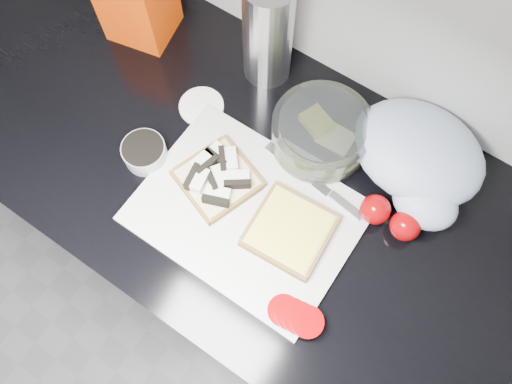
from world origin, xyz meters
TOP-DOWN VIEW (x-y plane):
  - base_cabinet at (0.00, 1.20)m, footprint 3.50×0.60m
  - countertop at (0.00, 1.20)m, footprint 3.50×0.64m
  - cutting_board at (0.05, 1.12)m, footprint 0.40×0.30m
  - bread_left at (-0.04, 1.15)m, footprint 0.17×0.17m
  - bread_right at (0.13, 1.14)m, footprint 0.15×0.15m
  - tomato_slices at (0.22, 1.01)m, footprint 0.11×0.08m
  - knife at (0.14, 1.24)m, footprint 0.23×0.05m
  - seed_tub at (-0.18, 1.11)m, footprint 0.09×0.09m
  - tub_lid at (-0.16, 1.27)m, footprint 0.09×0.09m
  - glass_bowl at (0.08, 1.33)m, footprint 0.19×0.19m
  - steel_canister at (-0.10, 1.42)m, footprint 0.10×0.10m
  - grocery_bag at (0.26, 1.38)m, footprint 0.27×0.24m
  - whole_tomatoes at (0.27, 1.26)m, footprint 0.12×0.06m

SIDE VIEW (x-z plane):
  - base_cabinet at x=0.00m, z-range 0.00..0.86m
  - countertop at x=0.00m, z-range 0.86..0.90m
  - tub_lid at x=-0.16m, z-range 0.90..0.91m
  - cutting_board at x=0.05m, z-range 0.90..0.91m
  - knife at x=0.14m, z-range 0.91..0.92m
  - bread_right at x=0.13m, z-range 0.91..0.93m
  - tomato_slices at x=0.22m, z-range 0.91..0.93m
  - seed_tub at x=-0.18m, z-range 0.90..0.95m
  - bread_left at x=-0.04m, z-range 0.90..0.95m
  - whole_tomatoes at x=0.27m, z-range 0.90..0.96m
  - glass_bowl at x=0.08m, z-range 0.90..0.98m
  - grocery_bag at x=0.26m, z-range 0.90..1.01m
  - steel_canister at x=-0.10m, z-range 0.90..1.14m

